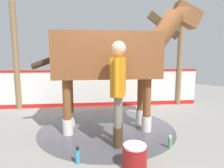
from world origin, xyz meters
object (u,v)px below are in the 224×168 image
object	(u,v)px
bottle_spray	(170,142)
handler	(118,86)
horse	(113,57)
wash_bucket	(135,156)
bottle_shampoo	(78,156)

from	to	relation	value
bottle_spray	handler	bearing A→B (deg)	122.43
horse	bottle_spray	distance (m)	1.94
bottle_spray	horse	bearing A→B (deg)	88.44
wash_bucket	horse	bearing A→B (deg)	53.78
handler	wash_bucket	world-z (taller)	handler
handler	bottle_shampoo	distance (m)	1.28
handler	bottle_shampoo	size ratio (longest dim) A/B	7.12
horse	wash_bucket	xyz separation A→B (m)	(-0.90, -1.22, -1.35)
horse	handler	distance (m)	0.91
horse	wash_bucket	bearing A→B (deg)	-84.79
wash_bucket	bottle_shampoo	size ratio (longest dim) A/B	1.38
handler	bottle_shampoo	xyz separation A→B (m)	(-0.87, 0.03, -0.93)
horse	bottle_spray	bearing A→B (deg)	-50.13
horse	handler	xyz separation A→B (m)	(-0.51, -0.59, -0.47)
wash_bucket	bottle_shampoo	bearing A→B (deg)	126.11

